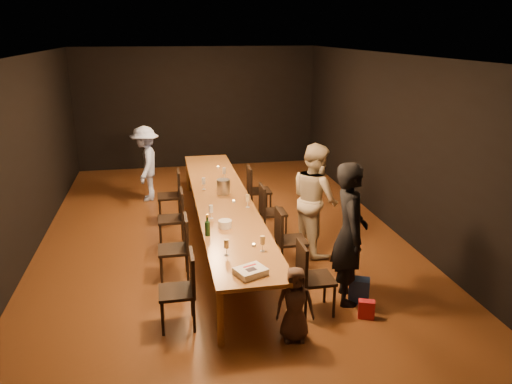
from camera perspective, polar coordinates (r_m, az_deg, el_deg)
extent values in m
plane|color=#402510|center=(8.42, -3.73, -5.59)|extent=(10.00, 10.00, 0.00)
cube|color=black|center=(12.84, -6.74, 9.51)|extent=(6.00, 0.04, 3.00)
cube|color=black|center=(3.38, 7.01, -15.60)|extent=(6.00, 0.04, 3.00)
cube|color=black|center=(8.16, -25.36, 3.03)|extent=(0.04, 10.00, 3.00)
cube|color=black|center=(8.81, 15.88, 5.08)|extent=(0.04, 10.00, 3.00)
cube|color=silver|center=(7.73, -4.19, 15.25)|extent=(6.00, 10.00, 0.04)
cube|color=brown|center=(8.16, -3.83, -0.92)|extent=(0.90, 6.00, 0.05)
cylinder|color=brown|center=(5.66, -4.09, -14.21)|extent=(0.08, 0.08, 0.70)
cylinder|color=brown|center=(5.79, 4.01, -13.41)|extent=(0.08, 0.08, 0.70)
cylinder|color=brown|center=(11.00, -7.76, 1.91)|extent=(0.08, 0.08, 0.70)
cylinder|color=brown|center=(11.07, -3.62, 2.14)|extent=(0.08, 0.08, 0.70)
imported|color=black|center=(6.41, 10.68, -4.69)|extent=(0.58, 0.75, 1.86)
imported|color=beige|center=(7.78, 6.76, -0.79)|extent=(0.83, 0.97, 1.75)
imported|color=#9CB2F1|center=(10.46, -12.48, 3.19)|extent=(0.65, 1.04, 1.54)
imported|color=#473227|center=(5.74, 4.48, -12.66)|extent=(0.48, 0.35, 0.89)
cube|color=red|center=(6.40, 12.50, -12.96)|extent=(0.22, 0.17, 0.23)
cube|color=#2446A0|center=(6.71, 11.69, -10.93)|extent=(0.31, 0.27, 0.33)
cube|color=white|center=(5.66, -0.62, -9.06)|extent=(0.41, 0.37, 0.08)
cube|color=black|center=(5.62, -0.57, -8.84)|extent=(0.14, 0.12, 0.00)
cube|color=red|center=(5.70, -0.74, -8.42)|extent=(0.17, 0.09, 0.00)
cylinder|color=white|center=(6.95, -3.56, -3.67)|extent=(0.21, 0.21, 0.11)
cylinder|color=#A1A1A6|center=(8.37, -3.75, 0.63)|extent=(0.29, 0.29, 0.24)
cylinder|color=#B2B7B2|center=(6.37, -0.26, -6.10)|extent=(0.05, 0.05, 0.03)
cylinder|color=#B2B7B2|center=(7.96, -2.56, -1.09)|extent=(0.05, 0.05, 0.03)
cylinder|color=#B2B7B2|center=(9.98, -4.35, 2.83)|extent=(0.05, 0.05, 0.03)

